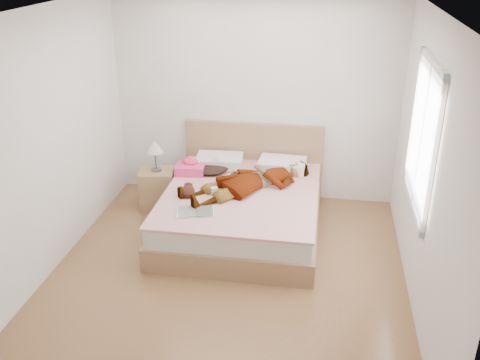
{
  "coord_description": "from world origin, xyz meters",
  "views": [
    {
      "loc": [
        0.88,
        -4.49,
        3.14
      ],
      "look_at": [
        0.0,
        0.85,
        0.7
      ],
      "focal_mm": 40.0,
      "sensor_mm": 36.0,
      "label": 1
    }
  ],
  "objects_px": {
    "bed": "(243,206)",
    "plush_toy": "(188,190)",
    "towel": "(190,167)",
    "magazine": "(195,212)",
    "nightstand": "(157,186)",
    "woman": "(251,177)",
    "phone": "(215,157)",
    "coffee_mug": "(215,191)"
  },
  "relations": [
    {
      "from": "towel",
      "to": "magazine",
      "type": "xyz_separation_m",
      "value": [
        0.31,
        -1.02,
        -0.07
      ]
    },
    {
      "from": "magazine",
      "to": "nightstand",
      "type": "distance_m",
      "value": 1.27
    },
    {
      "from": "bed",
      "to": "plush_toy",
      "type": "height_order",
      "value": "bed"
    },
    {
      "from": "woman",
      "to": "bed",
      "type": "relative_size",
      "value": 0.82
    },
    {
      "from": "woman",
      "to": "phone",
      "type": "relative_size",
      "value": 18.6
    },
    {
      "from": "bed",
      "to": "towel",
      "type": "xyz_separation_m",
      "value": [
        -0.71,
        0.35,
        0.31
      ]
    },
    {
      "from": "magazine",
      "to": "coffee_mug",
      "type": "relative_size",
      "value": 4.0
    },
    {
      "from": "bed",
      "to": "coffee_mug",
      "type": "height_order",
      "value": "bed"
    },
    {
      "from": "bed",
      "to": "nightstand",
      "type": "relative_size",
      "value": 2.3
    },
    {
      "from": "plush_toy",
      "to": "woman",
      "type": "bearing_deg",
      "value": 28.9
    },
    {
      "from": "towel",
      "to": "nightstand",
      "type": "height_order",
      "value": "nightstand"
    },
    {
      "from": "magazine",
      "to": "nightstand",
      "type": "relative_size",
      "value": 0.5
    },
    {
      "from": "phone",
      "to": "magazine",
      "type": "xyz_separation_m",
      "value": [
        0.02,
        -1.14,
        -0.17
      ]
    },
    {
      "from": "phone",
      "to": "nightstand",
      "type": "relative_size",
      "value": 0.1
    },
    {
      "from": "phone",
      "to": "plush_toy",
      "type": "height_order",
      "value": "phone"
    },
    {
      "from": "woman",
      "to": "nightstand",
      "type": "xyz_separation_m",
      "value": [
        -1.23,
        0.27,
        -0.33
      ]
    },
    {
      "from": "coffee_mug",
      "to": "woman",
      "type": "bearing_deg",
      "value": 37.49
    },
    {
      "from": "towel",
      "to": "magazine",
      "type": "distance_m",
      "value": 1.07
    },
    {
      "from": "towel",
      "to": "coffee_mug",
      "type": "xyz_separation_m",
      "value": [
        0.42,
        -0.57,
        -0.03
      ]
    },
    {
      "from": "towel",
      "to": "plush_toy",
      "type": "bearing_deg",
      "value": -78.13
    },
    {
      "from": "towel",
      "to": "magazine",
      "type": "height_order",
      "value": "towel"
    },
    {
      "from": "bed",
      "to": "magazine",
      "type": "bearing_deg",
      "value": -120.67
    },
    {
      "from": "phone",
      "to": "towel",
      "type": "distance_m",
      "value": 0.33
    },
    {
      "from": "phone",
      "to": "coffee_mug",
      "type": "height_order",
      "value": "phone"
    },
    {
      "from": "towel",
      "to": "magazine",
      "type": "relative_size",
      "value": 0.81
    },
    {
      "from": "magazine",
      "to": "woman",
      "type": "bearing_deg",
      "value": 56.86
    },
    {
      "from": "woman",
      "to": "plush_toy",
      "type": "relative_size",
      "value": 6.69
    },
    {
      "from": "magazine",
      "to": "coffee_mug",
      "type": "distance_m",
      "value": 0.47
    },
    {
      "from": "phone",
      "to": "bed",
      "type": "xyz_separation_m",
      "value": [
        0.42,
        -0.47,
        -0.41
      ]
    },
    {
      "from": "bed",
      "to": "phone",
      "type": "bearing_deg",
      "value": 131.61
    },
    {
      "from": "plush_toy",
      "to": "nightstand",
      "type": "height_order",
      "value": "nightstand"
    },
    {
      "from": "nightstand",
      "to": "coffee_mug",
      "type": "bearing_deg",
      "value": -32.8
    },
    {
      "from": "magazine",
      "to": "phone",
      "type": "bearing_deg",
      "value": 90.93
    },
    {
      "from": "phone",
      "to": "plush_toy",
      "type": "distance_m",
      "value": 0.79
    },
    {
      "from": "bed",
      "to": "towel",
      "type": "distance_m",
      "value": 0.85
    },
    {
      "from": "coffee_mug",
      "to": "plush_toy",
      "type": "relative_size",
      "value": 0.44
    },
    {
      "from": "woman",
      "to": "plush_toy",
      "type": "height_order",
      "value": "woman"
    },
    {
      "from": "bed",
      "to": "plush_toy",
      "type": "xyz_separation_m",
      "value": [
        -0.57,
        -0.3,
        0.3
      ]
    },
    {
      "from": "towel",
      "to": "plush_toy",
      "type": "distance_m",
      "value": 0.66
    },
    {
      "from": "phone",
      "to": "bed",
      "type": "distance_m",
      "value": 0.75
    },
    {
      "from": "towel",
      "to": "nightstand",
      "type": "xyz_separation_m",
      "value": [
        -0.44,
        -0.01,
        -0.28
      ]
    },
    {
      "from": "bed",
      "to": "magazine",
      "type": "relative_size",
      "value": 4.59
    }
  ]
}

